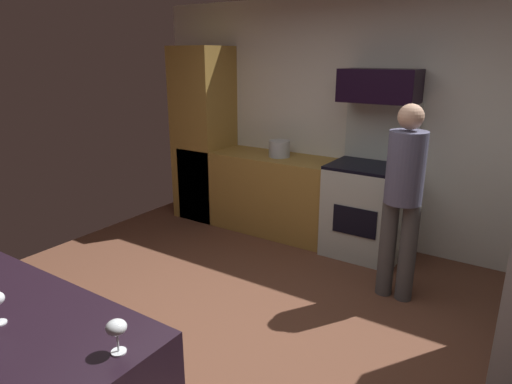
% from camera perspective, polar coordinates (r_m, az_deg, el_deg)
% --- Properties ---
extents(ground_plane, '(5.20, 4.80, 0.02)m').
position_cam_1_polar(ground_plane, '(3.45, -2.78, -18.38)').
color(ground_plane, brown).
extents(wall_back, '(5.20, 0.12, 2.60)m').
position_cam_1_polar(wall_back, '(4.94, 13.43, 8.60)').
color(wall_back, silver).
rests_on(wall_back, ground).
extents(lower_cabinet_run, '(2.40, 0.60, 0.90)m').
position_cam_1_polar(lower_cabinet_run, '(5.19, 2.04, -0.17)').
color(lower_cabinet_run, olive).
rests_on(lower_cabinet_run, ground).
extents(cabinet_column, '(0.60, 0.60, 2.10)m').
position_cam_1_polar(cabinet_column, '(5.62, -6.68, 7.36)').
color(cabinet_column, olive).
rests_on(cabinet_column, ground).
extents(oven_range, '(0.76, 0.65, 1.56)m').
position_cam_1_polar(oven_range, '(4.70, 14.08, -1.69)').
color(oven_range, '#B6C1B6').
rests_on(oven_range, ground).
extents(microwave, '(0.74, 0.38, 0.32)m').
position_cam_1_polar(microwave, '(4.55, 15.57, 13.00)').
color(microwave, black).
rests_on(microwave, oven_range).
extents(person_cook, '(0.31, 0.30, 1.64)m').
position_cam_1_polar(person_cook, '(3.77, 18.35, -0.26)').
color(person_cook, '#494949').
rests_on(person_cook, ground).
extents(wine_glass_mid, '(0.08, 0.08, 0.14)m').
position_cam_1_polar(wine_glass_mid, '(1.83, -17.49, -16.40)').
color(wine_glass_mid, silver).
rests_on(wine_glass_mid, counter_island).
extents(stock_pot, '(0.24, 0.24, 0.18)m').
position_cam_1_polar(stock_pot, '(5.01, 3.02, 5.57)').
color(stock_pot, '#AFB9C0').
rests_on(stock_pot, lower_cabinet_run).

